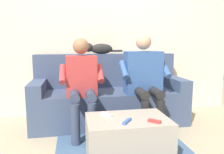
{
  "coord_description": "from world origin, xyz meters",
  "views": [
    {
      "loc": [
        0.5,
        2.83,
        1.09
      ],
      "look_at": [
        0.0,
        0.1,
        0.67
      ],
      "focal_mm": 35.16,
      "sensor_mm": 36.0,
      "label": 1
    }
  ],
  "objects_px": {
    "coffee_table": "(128,138)",
    "person_left_seated": "(144,76)",
    "remote_red": "(154,121)",
    "person_right_seated": "(82,80)",
    "couch": "(109,98)",
    "cat_on_backrest": "(98,48)",
    "remote_blue": "(127,121)",
    "remote_white": "(107,114)"
  },
  "relations": [
    {
      "from": "couch",
      "to": "person_left_seated",
      "type": "relative_size",
      "value": 1.71
    },
    {
      "from": "cat_on_backrest",
      "to": "remote_white",
      "type": "bearing_deg",
      "value": 86.69
    },
    {
      "from": "person_right_seated",
      "to": "person_left_seated",
      "type": "bearing_deg",
      "value": 179.57
    },
    {
      "from": "couch",
      "to": "person_left_seated",
      "type": "height_order",
      "value": "person_left_seated"
    },
    {
      "from": "remote_white",
      "to": "cat_on_backrest",
      "type": "bearing_deg",
      "value": -39.62
    },
    {
      "from": "coffee_table",
      "to": "person_left_seated",
      "type": "relative_size",
      "value": 0.63
    },
    {
      "from": "coffee_table",
      "to": "couch",
      "type": "bearing_deg",
      "value": -90.0
    },
    {
      "from": "coffee_table",
      "to": "remote_red",
      "type": "xyz_separation_m",
      "value": [
        -0.2,
        0.15,
        0.21
      ]
    },
    {
      "from": "couch",
      "to": "remote_red",
      "type": "distance_m",
      "value": 1.25
    },
    {
      "from": "remote_red",
      "to": "person_left_seated",
      "type": "bearing_deg",
      "value": 119.19
    },
    {
      "from": "cat_on_backrest",
      "to": "coffee_table",
      "type": "bearing_deg",
      "value": 94.91
    },
    {
      "from": "couch",
      "to": "cat_on_backrest",
      "type": "xyz_separation_m",
      "value": [
        0.11,
        -0.23,
        0.69
      ]
    },
    {
      "from": "remote_red",
      "to": "remote_blue",
      "type": "relative_size",
      "value": 0.77
    },
    {
      "from": "coffee_table",
      "to": "remote_blue",
      "type": "distance_m",
      "value": 0.24
    },
    {
      "from": "couch",
      "to": "person_right_seated",
      "type": "distance_m",
      "value": 0.63
    },
    {
      "from": "coffee_table",
      "to": "person_right_seated",
      "type": "distance_m",
      "value": 0.92
    },
    {
      "from": "couch",
      "to": "person_left_seated",
      "type": "bearing_deg",
      "value": 135.58
    },
    {
      "from": "cat_on_backrest",
      "to": "remote_blue",
      "type": "xyz_separation_m",
      "value": [
        -0.08,
        1.42,
        -0.61
      ]
    },
    {
      "from": "coffee_table",
      "to": "person_right_seated",
      "type": "height_order",
      "value": "person_right_seated"
    },
    {
      "from": "person_right_seated",
      "to": "remote_blue",
      "type": "height_order",
      "value": "person_right_seated"
    },
    {
      "from": "coffee_table",
      "to": "cat_on_backrest",
      "type": "bearing_deg",
      "value": -85.09
    },
    {
      "from": "cat_on_backrest",
      "to": "remote_white",
      "type": "relative_size",
      "value": 4.12
    },
    {
      "from": "remote_red",
      "to": "cat_on_backrest",
      "type": "bearing_deg",
      "value": 143.81
    },
    {
      "from": "remote_white",
      "to": "person_left_seated",
      "type": "bearing_deg",
      "value": -80.81
    },
    {
      "from": "couch",
      "to": "person_right_seated",
      "type": "bearing_deg",
      "value": 43.98
    },
    {
      "from": "cat_on_backrest",
      "to": "remote_blue",
      "type": "distance_m",
      "value": 1.55
    },
    {
      "from": "remote_white",
      "to": "couch",
      "type": "bearing_deg",
      "value": -46.99
    },
    {
      "from": "person_right_seated",
      "to": "cat_on_backrest",
      "type": "distance_m",
      "value": 0.76
    },
    {
      "from": "coffee_table",
      "to": "remote_blue",
      "type": "relative_size",
      "value": 5.26
    },
    {
      "from": "coffee_table",
      "to": "remote_white",
      "type": "height_order",
      "value": "remote_white"
    },
    {
      "from": "couch",
      "to": "coffee_table",
      "type": "relative_size",
      "value": 2.69
    },
    {
      "from": "remote_red",
      "to": "remote_blue",
      "type": "height_order",
      "value": "remote_red"
    },
    {
      "from": "couch",
      "to": "remote_blue",
      "type": "height_order",
      "value": "couch"
    },
    {
      "from": "remote_red",
      "to": "person_right_seated",
      "type": "bearing_deg",
      "value": 166.42
    },
    {
      "from": "remote_red",
      "to": "remote_blue",
      "type": "xyz_separation_m",
      "value": [
        0.24,
        -0.04,
        -0.0
      ]
    },
    {
      "from": "coffee_table",
      "to": "person_left_seated",
      "type": "xyz_separation_m",
      "value": [
        -0.39,
        -0.7,
        0.49
      ]
    },
    {
      "from": "cat_on_backrest",
      "to": "remote_white",
      "type": "height_order",
      "value": "cat_on_backrest"
    },
    {
      "from": "remote_blue",
      "to": "remote_red",
      "type": "bearing_deg",
      "value": -63.26
    },
    {
      "from": "person_left_seated",
      "to": "remote_blue",
      "type": "relative_size",
      "value": 8.31
    },
    {
      "from": "coffee_table",
      "to": "person_left_seated",
      "type": "distance_m",
      "value": 0.93
    },
    {
      "from": "person_right_seated",
      "to": "remote_red",
      "type": "xyz_separation_m",
      "value": [
        -0.59,
        0.85,
        -0.24
      ]
    },
    {
      "from": "person_left_seated",
      "to": "person_right_seated",
      "type": "bearing_deg",
      "value": -0.43
    }
  ]
}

